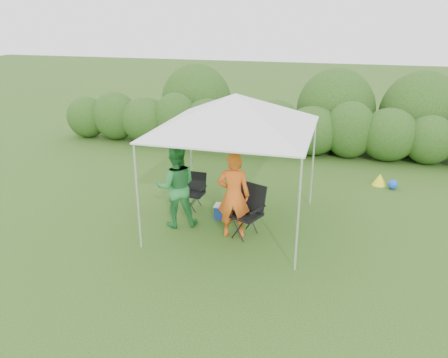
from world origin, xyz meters
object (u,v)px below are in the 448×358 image
(man, at_px, (234,196))
(woman, at_px, (176,186))
(chair_left, at_px, (195,188))
(cooler, at_px, (223,212))
(chair_right, at_px, (248,207))
(canopy, at_px, (235,112))

(man, relative_size, woman, 1.01)
(chair_left, xyz_separation_m, woman, (-0.07, -0.96, 0.41))
(chair_left, relative_size, woman, 0.47)
(woman, bearing_deg, cooler, -170.26)
(chair_right, bearing_deg, canopy, 156.54)
(chair_right, distance_m, woman, 1.58)
(chair_left, distance_m, woman, 1.05)
(chair_right, relative_size, chair_left, 1.26)
(chair_right, xyz_separation_m, cooler, (-0.69, 0.56, -0.44))
(chair_right, height_order, man, man)
(cooler, bearing_deg, canopy, -31.66)
(chair_right, height_order, chair_left, chair_right)
(chair_left, height_order, cooler, chair_left)
(canopy, height_order, man, canopy)
(man, bearing_deg, chair_right, -156.76)
(canopy, height_order, cooler, canopy)
(man, distance_m, cooler, 1.12)
(canopy, bearing_deg, chair_left, 152.42)
(chair_right, xyz_separation_m, woman, (-1.55, 0.01, 0.29))
(cooler, bearing_deg, woman, -149.34)
(chair_right, bearing_deg, chair_left, 168.98)
(canopy, bearing_deg, cooler, 150.39)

